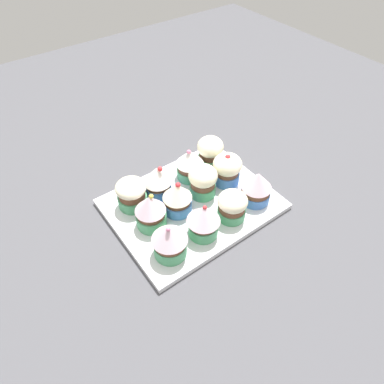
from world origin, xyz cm
name	(u,v)px	position (x,y,z in cm)	size (l,w,h in cm)	color
ground_plane	(192,211)	(0.00, 0.00, -1.50)	(180.00, 180.00, 3.00)	#4C4C51
baking_tray	(192,204)	(0.00, 0.00, 0.60)	(32.15, 25.28, 1.20)	silver
cupcake_0	(170,239)	(-10.39, -7.62, 5.20)	(6.40, 6.40, 7.91)	#4C9E6B
cupcake_1	(203,220)	(-3.01, -7.59, 5.04)	(6.20, 6.20, 7.50)	#4C9E6B
cupcake_2	(232,205)	(3.96, -7.54, 4.38)	(5.79, 5.79, 6.22)	#4C9E6B
cupcake_3	(256,187)	(10.83, -6.93, 4.84)	(6.09, 6.09, 7.24)	#477AC6
cupcake_4	(151,212)	(-9.56, -0.31, 5.00)	(5.84, 5.84, 7.85)	#4C9E6B
cupcake_5	(178,198)	(-3.51, -0.27, 4.79)	(5.74, 5.74, 7.38)	#477AC6
cupcake_6	(203,181)	(3.27, 0.73, 4.92)	(5.93, 5.93, 7.16)	#4C9E6B
cupcake_7	(227,169)	(9.57, 0.59, 4.88)	(6.13, 6.13, 7.47)	#477AC6
cupcake_8	(132,193)	(-9.92, 6.56, 4.47)	(6.11, 6.11, 6.37)	#4C9E6B
cupcake_9	(158,180)	(-4.08, 6.19, 4.90)	(5.81, 5.81, 7.46)	#477AC6
cupcake_10	(190,164)	(4.20, 6.47, 4.93)	(5.98, 5.98, 7.51)	#4C9E6B
cupcake_11	(210,152)	(10.00, 6.86, 5.11)	(5.80, 5.80, 7.51)	#4C9E6B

